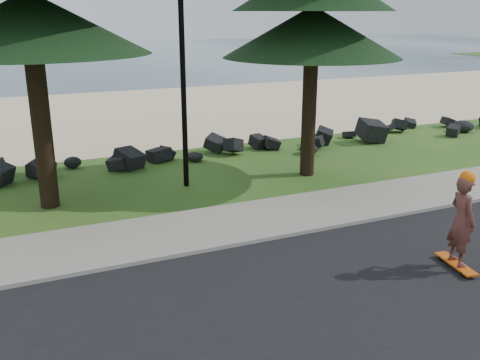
{
  "coord_description": "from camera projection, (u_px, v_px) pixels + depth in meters",
  "views": [
    {
      "loc": [
        -4.2,
        -9.9,
        4.46
      ],
      "look_at": [
        0.17,
        0.0,
        1.06
      ],
      "focal_mm": 40.0,
      "sensor_mm": 36.0,
      "label": 1
    }
  ],
  "objects": [
    {
      "name": "road",
      "position": [
        356.0,
        337.0,
        7.66
      ],
      "size": [
        160.0,
        7.0,
        0.02
      ],
      "primitive_type": "cube",
      "color": "black",
      "rests_on": "ground"
    },
    {
      "name": "lamp_post",
      "position": [
        181.0,
        26.0,
        13.14
      ],
      "size": [
        0.25,
        0.14,
        8.14
      ],
      "color": "black",
      "rests_on": "ground"
    },
    {
      "name": "beach_sand",
      "position": [
        108.0,
        115.0,
        24.25
      ],
      "size": [
        160.0,
        15.0,
        0.01
      ],
      "primitive_type": "cube",
      "color": "beige",
      "rests_on": "ground"
    },
    {
      "name": "seawall_boulders",
      "position": [
        162.0,
        164.0,
        16.48
      ],
      "size": [
        60.0,
        2.4,
        1.1
      ],
      "primitive_type": null,
      "color": "black",
      "rests_on": "ground"
    },
    {
      "name": "skateboarder",
      "position": [
        462.0,
        221.0,
        9.45
      ],
      "size": [
        0.49,
        1.02,
        1.84
      ],
      "rotation": [
        0.0,
        0.0,
        1.39
      ],
      "color": "#CE520C",
      "rests_on": "ground"
    },
    {
      "name": "sidewalk",
      "position": [
        229.0,
        222.0,
        11.76
      ],
      "size": [
        160.0,
        2.0,
        0.08
      ],
      "primitive_type": "cube",
      "color": "gray",
      "rests_on": "ground"
    },
    {
      "name": "kerb",
      "position": [
        250.0,
        241.0,
        10.79
      ],
      "size": [
        160.0,
        0.2,
        0.1
      ],
      "primitive_type": "cube",
      "color": "gray",
      "rests_on": "ground"
    },
    {
      "name": "ocean",
      "position": [
        43.0,
        57.0,
        56.1
      ],
      "size": [
        160.0,
        58.0,
        0.01
      ],
      "primitive_type": "cube",
      "color": "#335362",
      "rests_on": "ground"
    },
    {
      "name": "ground",
      "position": [
        233.0,
        227.0,
        11.59
      ],
      "size": [
        160.0,
        160.0,
        0.0
      ],
      "primitive_type": "plane",
      "color": "#27581B",
      "rests_on": "ground"
    }
  ]
}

